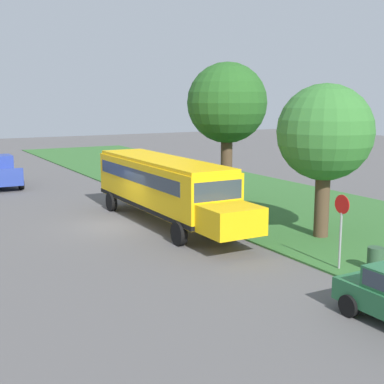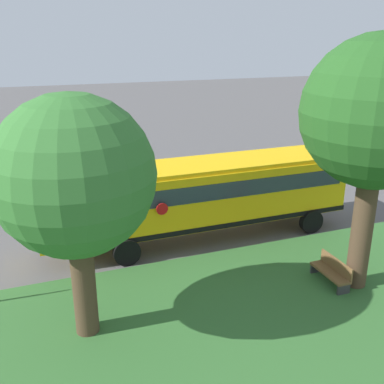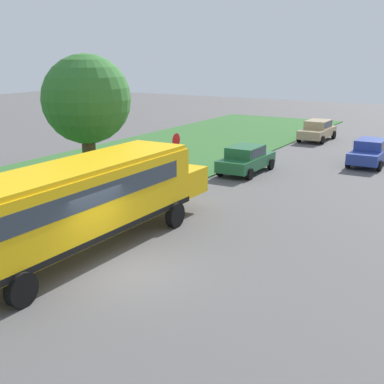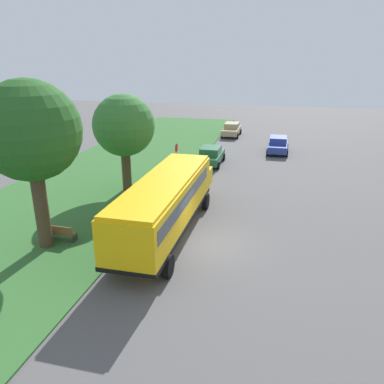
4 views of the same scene
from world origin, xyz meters
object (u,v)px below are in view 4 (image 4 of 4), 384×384
car_green_nearest (211,155)px  car_blue_middle (278,144)px  car_tan_furthest (232,129)px  park_bench (60,233)px  school_bus (167,200)px  oak_tree_beside_bus (31,132)px  trash_bin (168,169)px  oak_tree_roadside_mid (125,126)px  stop_sign (177,156)px

car_green_nearest → car_blue_middle: bearing=46.4°
car_blue_middle → car_tan_furthest: same height
park_bench → school_bus: bearing=23.1°
car_green_nearest → car_tan_furthest: (0.00, 13.16, 0.00)m
school_bus → park_bench: size_ratio=7.72×
car_green_nearest → oak_tree_beside_bus: 18.30m
car_green_nearest → trash_bin: car_green_nearest is taller
car_tan_furthest → oak_tree_roadside_mid: 22.10m
school_bus → car_tan_furthest: size_ratio=2.82×
school_bus → car_blue_middle: (5.19, 20.03, -1.05)m
stop_sign → car_green_nearest: bearing=68.6°
car_green_nearest → oak_tree_roadside_mid: (-4.33, -8.19, 3.69)m
oak_tree_roadside_mid → park_bench: bearing=-92.0°
car_green_nearest → stop_sign: 5.00m
school_bus → car_green_nearest: bearing=91.7°
oak_tree_beside_bus → car_blue_middle: bearing=65.1°
car_blue_middle → oak_tree_beside_bus: size_ratio=0.55×
park_bench → car_tan_furthest: bearing=81.1°
car_green_nearest → trash_bin: 4.76m
car_green_nearest → trash_bin: size_ratio=4.89×
oak_tree_beside_bus → oak_tree_roadside_mid: bearing=85.7°
park_bench → trash_bin: 12.58m
school_bus → car_green_nearest: school_bus is taller
oak_tree_beside_bus → car_tan_furthest: bearing=80.6°
trash_bin → school_bus: bearing=-72.8°
car_tan_furthest → stop_sign: stop_sign is taller
oak_tree_roadside_mid → stop_sign: (2.53, 3.61, -2.83)m
school_bus → oak_tree_roadside_mid: size_ratio=1.86×
car_tan_furthest → oak_tree_beside_bus: 30.88m
car_green_nearest → park_bench: 16.94m
car_green_nearest → car_tan_furthest: size_ratio=1.00×
school_bus → oak_tree_beside_bus: bearing=-152.8°
car_blue_middle → car_tan_furthest: 9.18m
school_bus → park_bench: school_bus is taller
car_green_nearest → car_blue_middle: same height
school_bus → car_tan_furthest: 27.33m
car_tan_furthest → car_green_nearest: bearing=-90.0°
car_green_nearest → park_bench: (-4.61, -16.29, -0.40)m
car_green_nearest → oak_tree_beside_bus: oak_tree_beside_bus is taller
car_green_nearest → oak_tree_beside_bus: size_ratio=0.55×
school_bus → car_tan_furthest: bearing=90.9°
car_tan_furthest → park_bench: bearing=-98.9°
oak_tree_roadside_mid → park_bench: oak_tree_roadside_mid is taller
school_bus → trash_bin: (-3.19, 10.30, -1.47)m
trash_bin → car_blue_middle: bearing=49.3°
car_blue_middle → oak_tree_roadside_mid: 17.62m
stop_sign → park_bench: size_ratio=1.70×
school_bus → car_tan_furthest: school_bus is taller
school_bus → stop_sign: bearing=103.0°
car_green_nearest → car_blue_middle: size_ratio=1.00×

